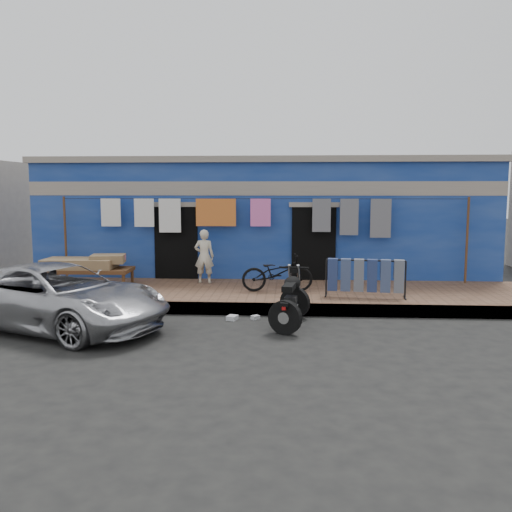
{
  "coord_description": "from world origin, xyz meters",
  "views": [
    {
      "loc": [
        0.69,
        -9.14,
        2.51
      ],
      "look_at": [
        0.0,
        2.0,
        1.15
      ],
      "focal_mm": 38.0,
      "sensor_mm": 36.0,
      "label": 1
    }
  ],
  "objects_px": {
    "motorcycle": "(290,298)",
    "charpoy": "(89,271)",
    "car": "(57,296)",
    "jeans_rack": "(365,277)",
    "seated_person": "(204,256)",
    "bicycle": "(277,269)"
  },
  "relations": [
    {
      "from": "motorcycle",
      "to": "charpoy",
      "type": "bearing_deg",
      "value": 160.01
    },
    {
      "from": "car",
      "to": "jeans_rack",
      "type": "xyz_separation_m",
      "value": [
        5.81,
        2.09,
        0.06
      ]
    },
    {
      "from": "car",
      "to": "seated_person",
      "type": "xyz_separation_m",
      "value": [
        2.13,
        3.6,
        0.3
      ]
    },
    {
      "from": "motorcycle",
      "to": "jeans_rack",
      "type": "bearing_deg",
      "value": 53.17
    },
    {
      "from": "charpoy",
      "to": "jeans_rack",
      "type": "xyz_separation_m",
      "value": [
        6.36,
        -0.98,
        0.07
      ]
    },
    {
      "from": "charpoy",
      "to": "bicycle",
      "type": "bearing_deg",
      "value": -5.75
    },
    {
      "from": "car",
      "to": "motorcycle",
      "type": "distance_m",
      "value": 4.25
    },
    {
      "from": "seated_person",
      "to": "motorcycle",
      "type": "relative_size",
      "value": 0.78
    },
    {
      "from": "jeans_rack",
      "to": "car",
      "type": "bearing_deg",
      "value": -160.23
    },
    {
      "from": "bicycle",
      "to": "jeans_rack",
      "type": "height_order",
      "value": "bicycle"
    },
    {
      "from": "seated_person",
      "to": "charpoy",
      "type": "bearing_deg",
      "value": 11.84
    },
    {
      "from": "motorcycle",
      "to": "jeans_rack",
      "type": "distance_m",
      "value": 2.25
    },
    {
      "from": "seated_person",
      "to": "motorcycle",
      "type": "xyz_separation_m",
      "value": [
        2.1,
        -3.09,
        -0.38
      ]
    },
    {
      "from": "car",
      "to": "jeans_rack",
      "type": "height_order",
      "value": "car"
    },
    {
      "from": "seated_person",
      "to": "bicycle",
      "type": "distance_m",
      "value": 2.06
    },
    {
      "from": "motorcycle",
      "to": "charpoy",
      "type": "distance_m",
      "value": 5.42
    },
    {
      "from": "motorcycle",
      "to": "car",
      "type": "bearing_deg",
      "value": -164.92
    },
    {
      "from": "car",
      "to": "bicycle",
      "type": "relative_size",
      "value": 2.75
    },
    {
      "from": "car",
      "to": "bicycle",
      "type": "height_order",
      "value": "bicycle"
    },
    {
      "from": "car",
      "to": "seated_person",
      "type": "distance_m",
      "value": 4.19
    },
    {
      "from": "charpoy",
      "to": "car",
      "type": "bearing_deg",
      "value": -79.9
    },
    {
      "from": "seated_person",
      "to": "bicycle",
      "type": "xyz_separation_m",
      "value": [
        1.81,
        -0.98,
        -0.15
      ]
    }
  ]
}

